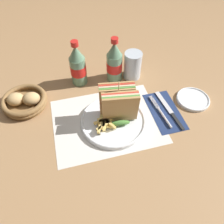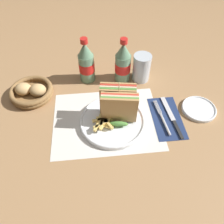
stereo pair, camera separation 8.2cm
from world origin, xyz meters
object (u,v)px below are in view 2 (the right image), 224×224
(fork, at_px, (163,120))
(knife, at_px, (172,117))
(club_sandwich, at_px, (118,105))
(side_saucer, at_px, (199,109))
(bread_basket, at_px, (31,92))
(coke_bottle_far, at_px, (123,63))
(coke_bottle_near, at_px, (86,63))
(glass_near, at_px, (141,69))
(plate_main, at_px, (113,121))

(fork, xyz_separation_m, knife, (0.04, 0.01, -0.00))
(club_sandwich, relative_size, side_saucer, 1.24)
(knife, distance_m, bread_basket, 0.59)
(fork, xyz_separation_m, coke_bottle_far, (-0.13, 0.26, 0.08))
(bread_basket, xyz_separation_m, side_saucer, (0.68, -0.15, -0.02))
(bread_basket, bearing_deg, side_saucer, -12.47)
(knife, relative_size, bread_basket, 1.19)
(fork, relative_size, coke_bottle_near, 0.85)
(bread_basket, bearing_deg, coke_bottle_far, 9.71)
(fork, distance_m, coke_bottle_far, 0.30)
(knife, relative_size, side_saucer, 1.56)
(coke_bottle_near, bearing_deg, glass_near, -5.30)
(club_sandwich, bearing_deg, coke_bottle_near, 113.99)
(bread_basket, bearing_deg, knife, -17.82)
(plate_main, relative_size, club_sandwich, 1.49)
(fork, relative_size, side_saucer, 1.29)
(knife, bearing_deg, fork, -164.88)
(coke_bottle_near, height_order, bread_basket, coke_bottle_near)
(coke_bottle_far, distance_m, glass_near, 0.09)
(glass_near, height_order, side_saucer, glass_near)
(club_sandwich, height_order, coke_bottle_far, coke_bottle_far)
(club_sandwich, height_order, glass_near, club_sandwich)
(plate_main, height_order, coke_bottle_far, coke_bottle_far)
(bread_basket, distance_m, side_saucer, 0.70)
(coke_bottle_far, bearing_deg, coke_bottle_near, 173.62)
(club_sandwich, distance_m, coke_bottle_near, 0.27)
(side_saucer, bearing_deg, coke_bottle_near, 151.86)
(plate_main, relative_size, fork, 1.43)
(plate_main, xyz_separation_m, fork, (0.20, -0.01, -0.00))
(plate_main, bearing_deg, knife, -0.14)
(knife, xyz_separation_m, glass_near, (-0.08, 0.24, 0.05))
(plate_main, xyz_separation_m, glass_near, (0.15, 0.24, 0.04))
(knife, distance_m, coke_bottle_far, 0.31)
(plate_main, xyz_separation_m, bread_basket, (-0.33, 0.18, 0.01))
(coke_bottle_far, relative_size, bread_basket, 1.16)
(fork, distance_m, side_saucer, 0.16)
(fork, height_order, side_saucer, same)
(glass_near, distance_m, bread_basket, 0.48)
(club_sandwich, height_order, knife, club_sandwich)
(glass_near, bearing_deg, plate_main, -122.32)
(coke_bottle_near, height_order, side_saucer, coke_bottle_near)
(coke_bottle_far, bearing_deg, knife, -56.45)
(coke_bottle_near, xyz_separation_m, glass_near, (0.24, -0.02, -0.04))
(plate_main, distance_m, coke_bottle_far, 0.27)
(glass_near, xyz_separation_m, side_saucer, (0.20, -0.21, -0.05))
(fork, height_order, glass_near, glass_near)
(fork, distance_m, coke_bottle_near, 0.41)
(knife, height_order, bread_basket, bread_basket)
(knife, bearing_deg, club_sandwich, 169.38)
(bread_basket, bearing_deg, club_sandwich, -24.85)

